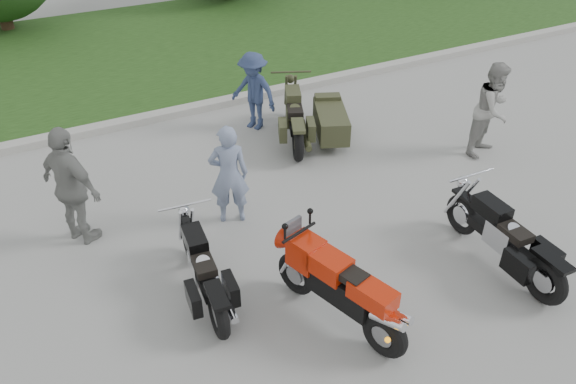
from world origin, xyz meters
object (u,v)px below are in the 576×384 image
sportbike_red (341,288)px  cruiser_right (507,242)px  cruiser_sidecar (316,121)px  person_grey (493,109)px  person_stripe (229,175)px  cruiser_left (204,274)px  person_back (72,187)px  person_denim (254,91)px

sportbike_red → cruiser_right: size_ratio=0.89×
cruiser_sidecar → person_grey: bearing=-12.4°
person_stripe → cruiser_right: bearing=155.7°
sportbike_red → person_grey: size_ratio=1.15×
sportbike_red → person_grey: person_grey is taller
cruiser_left → person_stripe: size_ratio=1.28×
cruiser_left → person_back: bearing=126.2°
cruiser_right → person_denim: (-1.29, 5.55, 0.35)m
person_grey → cruiser_sidecar: bearing=124.3°
cruiser_left → person_denim: bearing=63.4°
cruiser_left → person_back: person_back is taller
person_stripe → person_denim: (1.66, 2.70, -0.03)m
person_denim → cruiser_left: bearing=-61.9°
cruiser_sidecar → person_stripe: (-2.49, -1.64, 0.40)m
person_stripe → cruiser_sidecar: bearing=-127.0°
cruiser_sidecar → person_back: (-4.68, -1.06, 0.51)m
person_back → cruiser_right: bearing=-154.8°
sportbike_red → person_denim: (1.31, 5.36, 0.21)m
cruiser_right → person_denim: size_ratio=1.44×
person_denim → person_back: size_ratio=0.85×
person_stripe → person_back: 2.26m
sportbike_red → cruiser_right: (2.60, -0.19, -0.13)m
cruiser_left → person_denim: person_denim is taller
cruiser_right → cruiser_sidecar: 4.51m
person_back → sportbike_red: bearing=-173.0°
cruiser_left → cruiser_right: cruiser_right is taller
sportbike_red → person_denim: bearing=59.3°
sportbike_red → person_denim: size_ratio=1.28×
sportbike_red → person_back: bearing=111.0°
cruiser_right → person_grey: size_ratio=1.30×
person_denim → cruiser_sidecar: bearing=8.6°
sportbike_red → cruiser_right: sportbike_red is taller
cruiser_right → person_back: size_ratio=1.22×
cruiser_right → person_stripe: 4.12m
person_back → person_stripe: bearing=-135.9°
cruiser_sidecar → person_stripe: 3.01m
person_denim → person_back: 4.39m
cruiser_sidecar → person_denim: (-0.83, 1.06, 0.37)m
person_denim → person_back: person_back is taller
person_stripe → person_grey: 5.13m
person_denim → cruiser_right: bearing=-16.4°
cruiser_left → sportbike_red: bearing=-36.1°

